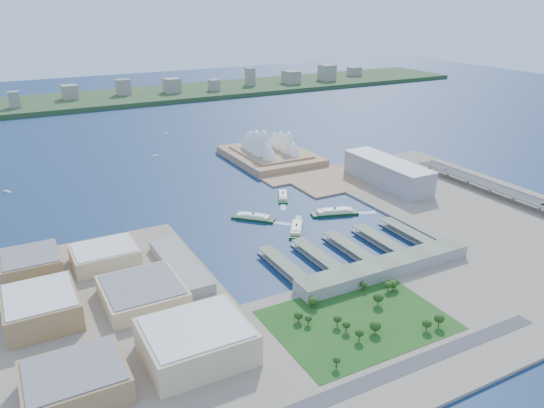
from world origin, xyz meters
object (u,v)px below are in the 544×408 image
opera_house (270,142)px  ferry_b (283,195)px  ferry_d (335,211)px  toaster_building (387,173)px  car_b (542,204)px  ferry_c (296,227)px  car_c (445,169)px  ferry_a (253,216)px

opera_house → ferry_b: (-71.94, -172.12, -27.34)m
opera_house → ferry_d: bearing=-99.6°
opera_house → toaster_building: size_ratio=1.16×
ferry_b → car_b: 338.74m
ferry_c → car_c: 310.29m
opera_house → ferry_c: size_ratio=3.39×
toaster_building → car_b: (101.00, -185.40, -4.94)m
ferry_a → ferry_b: (71.57, 50.66, -0.55)m
ferry_c → car_b: (304.00, -106.93, 10.53)m
opera_house → ferry_c: bearing=-112.1°
ferry_a → ferry_d: (100.01, -35.59, 0.55)m
ferry_b → car_b: size_ratio=11.49×
ferry_a → car_b: (334.52, -162.62, 10.35)m
opera_house → toaster_building: 219.62m
ferry_a → car_b: bearing=-70.9°
opera_house → ferry_c: (-113.00, -278.48, -26.97)m
ferry_a → car_c: bearing=-44.0°
opera_house → car_b: bearing=-63.6°
opera_house → car_c: 289.68m
ferry_b → opera_house: bearing=95.9°
toaster_building → ferry_d: (-133.50, -58.38, -14.75)m
car_b → ferry_b: bearing=-39.0°
toaster_building → ferry_c: bearing=-158.9°
ferry_c → ferry_d: bearing=-129.0°
toaster_building → car_b: bearing=-61.4°
toaster_building → ferry_a: toaster_building is taller
ferry_a → ferry_c: 63.51m
toaster_building → ferry_a: size_ratio=2.82×
ferry_b → ferry_d: 90.83m
ferry_a → ferry_d: bearing=-64.6°
ferry_d → car_b: 266.88m
ferry_b → toaster_building: bearing=18.8°
ferry_b → ferry_a: bearing=-116.1°
ferry_a → ferry_b: bearing=-9.7°
ferry_c → ferry_b: bearing=-76.2°
ferry_d → ferry_b: bearing=35.7°
car_c → ferry_c: bearing=11.4°
ferry_a → car_c: 334.72m
car_c → ferry_d: bearing=10.0°
ferry_c → toaster_building: bearing=-124.0°
ferry_c → ferry_d: (69.49, 20.10, 0.73)m
ferry_d → ferry_c: bearing=123.6°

